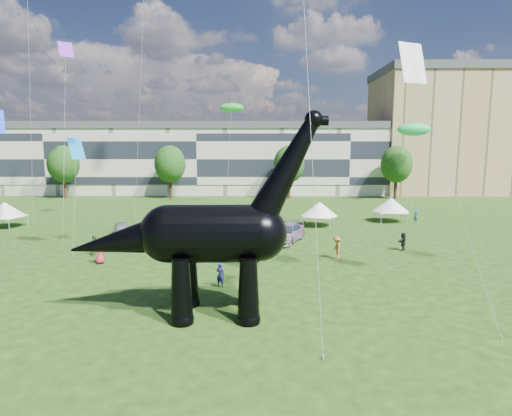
{
  "coord_description": "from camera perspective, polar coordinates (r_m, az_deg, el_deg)",
  "views": [
    {
      "loc": [
        3.03,
        -18.94,
        8.98
      ],
      "look_at": [
        2.81,
        8.0,
        5.0
      ],
      "focal_mm": 30.0,
      "sensor_mm": 36.0,
      "label": 1
    }
  ],
  "objects": [
    {
      "name": "ground",
      "position": [
        21.18,
        -8.16,
        -16.77
      ],
      "size": [
        220.0,
        220.0,
        0.0
      ],
      "primitive_type": "plane",
      "color": "#16330C",
      "rests_on": "ground"
    },
    {
      "name": "terrace_row",
      "position": [
        81.74,
        -7.34,
        6.24
      ],
      "size": [
        78.0,
        11.0,
        12.0
      ],
      "primitive_type": "cube",
      "color": "beige",
      "rests_on": "ground"
    },
    {
      "name": "apartment_block",
      "position": [
        91.75,
        24.53,
        8.91
      ],
      "size": [
        28.0,
        18.0,
        22.0
      ],
      "primitive_type": "cube",
      "color": "tan",
      "rests_on": "ground"
    },
    {
      "name": "tree_far_left",
      "position": [
        79.21,
        -24.32,
        5.71
      ],
      "size": [
        5.2,
        5.2,
        9.44
      ],
      "color": "#382314",
      "rests_on": "ground"
    },
    {
      "name": "tree_mid_left",
      "position": [
        73.54,
        -11.4,
        6.14
      ],
      "size": [
        5.2,
        5.2,
        9.44
      ],
      "color": "#382314",
      "rests_on": "ground"
    },
    {
      "name": "tree_mid_right",
      "position": [
        72.16,
        4.43,
        6.24
      ],
      "size": [
        5.2,
        5.2,
        9.44
      ],
      "color": "#382314",
      "rests_on": "ground"
    },
    {
      "name": "tree_far_right",
      "position": [
        75.57,
        18.25,
        5.94
      ],
      "size": [
        5.2,
        5.2,
        9.44
      ],
      "color": "#382314",
      "rests_on": "ground"
    },
    {
      "name": "dinosaur_sculpture",
      "position": [
        22.57,
        -6.86,
        -3.87
      ],
      "size": [
        13.58,
        3.8,
        11.14
      ],
      "rotation": [
        0.0,
        0.0,
        0.02
      ],
      "color": "black",
      "rests_on": "ground"
    },
    {
      "name": "car_silver",
      "position": [
        44.69,
        -17.4,
        -2.69
      ],
      "size": [
        2.97,
        4.34,
        1.37
      ],
      "primitive_type": "imported",
      "rotation": [
        0.0,
        0.0,
        0.37
      ],
      "color": "silver",
      "rests_on": "ground"
    },
    {
      "name": "car_grey",
      "position": [
        42.0,
        -7.14,
        -2.89
      ],
      "size": [
        5.09,
        3.76,
        1.6
      ],
      "primitive_type": "imported",
      "rotation": [
        0.0,
        0.0,
        2.05
      ],
      "color": "slate",
      "rests_on": "ground"
    },
    {
      "name": "car_white",
      "position": [
        46.23,
        -0.5,
        -1.92
      ],
      "size": [
        5.54,
        4.1,
        1.4
      ],
      "primitive_type": "imported",
      "rotation": [
        0.0,
        0.0,
        1.17
      ],
      "color": "white",
      "rests_on": "ground"
    },
    {
      "name": "car_dark",
      "position": [
        40.12,
        4.08,
        -3.36
      ],
      "size": [
        4.34,
        6.09,
        1.64
      ],
      "primitive_type": "imported",
      "rotation": [
        0.0,
        0.0,
        -0.41
      ],
      "color": "#595960",
      "rests_on": "ground"
    },
    {
      "name": "gazebo_near",
      "position": [
        48.07,
        8.47,
        -0.13
      ],
      "size": [
        5.0,
        5.0,
        2.74
      ],
      "rotation": [
        0.0,
        0.0,
        -0.34
      ],
      "color": "white",
      "rests_on": "ground"
    },
    {
      "name": "gazebo_far",
      "position": [
        52.76,
        17.54,
        0.41
      ],
      "size": [
        4.1,
        4.1,
        2.86
      ],
      "rotation": [
        0.0,
        0.0,
        -0.0
      ],
      "color": "white",
      "rests_on": "ground"
    },
    {
      "name": "gazebo_left",
      "position": [
        54.22,
        -30.47,
        -0.18
      ],
      "size": [
        4.52,
        4.52,
        2.82
      ],
      "rotation": [
        0.0,
        0.0,
        -0.12
      ],
      "color": "silver",
      "rests_on": "ground"
    },
    {
      "name": "visitors",
      "position": [
        36.92,
        -5.32,
        -4.32
      ],
      "size": [
        44.61,
        23.65,
        1.89
      ],
      "color": "navy",
      "rests_on": "ground"
    },
    {
      "name": "kites",
      "position": [
        65.4,
        13.63,
        11.32
      ],
      "size": [
        62.03,
        50.86,
        30.85
      ],
      "color": "red",
      "rests_on": "ground"
    }
  ]
}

